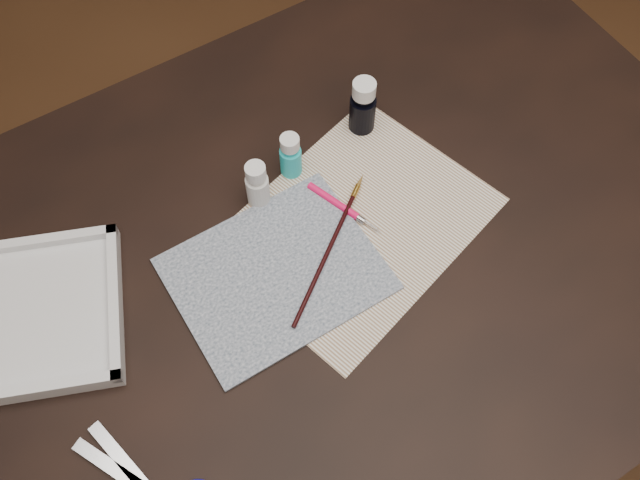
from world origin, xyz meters
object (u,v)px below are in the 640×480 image
paint_bottle_cyan (290,155)px  palette_tray (34,314)px  canvas (276,274)px  paint_bottle_navy (363,106)px  paint_bottle_white (257,184)px  paper (356,224)px

paint_bottle_cyan → palette_tray: 0.42m
canvas → paint_bottle_cyan: (0.11, 0.14, 0.04)m
paint_bottle_navy → palette_tray: bearing=-175.8°
paint_bottle_navy → palette_tray: size_ratio=0.43×
paint_bottle_navy → canvas: bearing=-147.7°
canvas → paint_bottle_white: paint_bottle_white is taller
paint_bottle_cyan → canvas: bearing=-127.7°
paint_bottle_white → paper: bearing=-48.5°
paint_bottle_white → paint_bottle_cyan: 0.07m
paint_bottle_cyan → paint_bottle_navy: size_ratio=0.80×
paint_bottle_white → paint_bottle_navy: 0.21m
paper → paint_bottle_navy: paint_bottle_navy is taller
paper → paint_bottle_white: (-0.10, 0.11, 0.04)m
paper → palette_tray: size_ratio=1.62×
paint_bottle_white → palette_tray: bearing=-178.9°
paper → paint_bottle_cyan: size_ratio=4.65×
canvas → paint_bottle_navy: size_ratio=2.83×
palette_tray → paint_bottle_white: bearing=1.1°
paint_bottle_navy → palette_tray: 0.56m
paper → paint_bottle_cyan: bearing=103.6°
canvas → paint_bottle_white: 0.13m
paint_bottle_cyan → paint_bottle_navy: 0.14m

